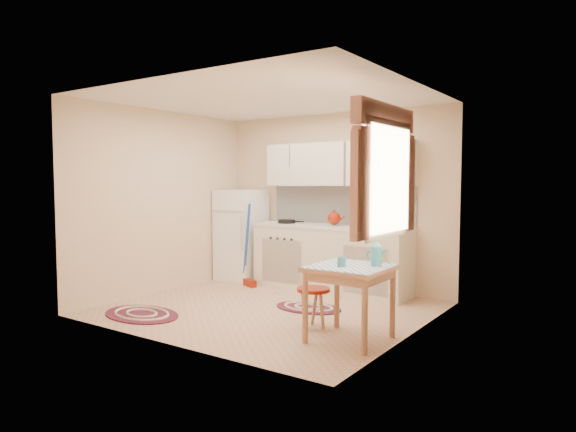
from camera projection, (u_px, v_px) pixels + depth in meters
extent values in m
plane|color=tan|center=(268.00, 309.00, 6.17)|extent=(3.60, 3.60, 0.00)
cube|color=silver|center=(267.00, 98.00, 5.99)|extent=(3.60, 3.20, 0.04)
cube|color=#D1B28D|center=(334.00, 201.00, 7.40)|extent=(3.60, 0.04, 2.50)
cube|color=#D1B28D|center=(165.00, 212.00, 4.76)|extent=(3.60, 0.04, 2.50)
cube|color=#D1B28D|center=(163.00, 202.00, 7.09)|extent=(0.04, 3.20, 2.50)
cube|color=#D1B28D|center=(414.00, 210.00, 5.07)|extent=(0.04, 3.20, 2.50)
cube|color=silver|center=(341.00, 205.00, 7.32)|extent=(2.25, 0.03, 0.55)
cube|color=silver|center=(336.00, 164.00, 7.16)|extent=(2.25, 0.33, 0.60)
cube|color=white|center=(390.00, 180.00, 4.60)|extent=(0.04, 0.85, 0.95)
cube|color=white|center=(241.00, 235.00, 7.96)|extent=(0.65, 0.60, 1.40)
cube|color=silver|center=(331.00, 260.00, 7.14)|extent=(2.25, 0.60, 0.88)
cube|color=silver|center=(331.00, 227.00, 7.11)|extent=(2.27, 0.62, 0.04)
cylinder|color=black|center=(287.00, 222.00, 7.46)|extent=(0.30, 0.30, 0.05)
cylinder|color=maroon|center=(364.00, 221.00, 6.82)|extent=(0.12, 0.12, 0.16)
cube|color=tan|center=(350.00, 303.00, 4.94)|extent=(0.72, 0.72, 0.72)
cylinder|color=maroon|center=(313.00, 308.00, 5.38)|extent=(0.46, 0.46, 0.42)
cylinder|color=teal|center=(342.00, 262.00, 4.85)|extent=(0.11, 0.11, 0.10)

